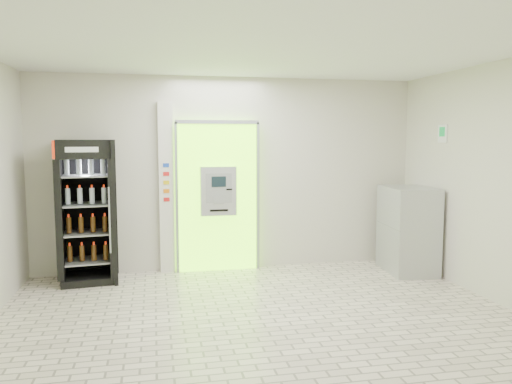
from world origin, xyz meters
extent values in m
plane|color=beige|center=(0.00, 0.00, 0.00)|extent=(6.00, 6.00, 0.00)
plane|color=beige|center=(0.00, 2.50, 1.50)|extent=(6.00, 0.00, 6.00)
plane|color=beige|center=(0.00, -2.50, 1.50)|extent=(6.00, 0.00, 6.00)
plane|color=beige|center=(3.00, 0.00, 1.50)|extent=(0.00, 5.00, 5.00)
plane|color=white|center=(0.00, 0.00, 3.00)|extent=(6.00, 6.00, 0.00)
cube|color=#7BF013|center=(-0.20, 2.43, 1.15)|extent=(1.20, 0.12, 2.30)
cube|color=gray|center=(-0.20, 2.36, 2.30)|extent=(1.28, 0.04, 0.06)
cube|color=gray|center=(-0.83, 2.36, 1.15)|extent=(0.04, 0.04, 2.30)
cube|color=gray|center=(0.43, 2.36, 1.15)|extent=(0.04, 0.04, 2.30)
cube|color=black|center=(-0.10, 2.38, 0.50)|extent=(0.62, 0.01, 0.67)
cube|color=black|center=(-0.54, 2.38, 1.98)|extent=(0.22, 0.01, 0.18)
cube|color=#ABADB2|center=(-0.20, 2.32, 1.25)|extent=(0.55, 0.12, 0.75)
cube|color=black|center=(-0.20, 2.25, 1.40)|extent=(0.22, 0.01, 0.16)
cube|color=gray|center=(-0.20, 2.25, 1.12)|extent=(0.16, 0.01, 0.12)
cube|color=black|center=(-0.04, 2.25, 1.28)|extent=(0.09, 0.01, 0.02)
cube|color=black|center=(-0.20, 2.25, 0.96)|extent=(0.28, 0.01, 0.03)
cube|color=silver|center=(-0.98, 2.45, 1.30)|extent=(0.22, 0.10, 2.60)
cube|color=#193FB2|center=(-0.98, 2.40, 1.65)|extent=(0.09, 0.01, 0.06)
cube|color=red|center=(-0.98, 2.40, 1.52)|extent=(0.09, 0.01, 0.06)
cube|color=yellow|center=(-0.98, 2.40, 1.39)|extent=(0.09, 0.01, 0.06)
cube|color=orange|center=(-0.98, 2.40, 1.26)|extent=(0.09, 0.01, 0.06)
cube|color=red|center=(-0.98, 2.40, 1.13)|extent=(0.09, 0.01, 0.06)
cube|color=black|center=(-2.10, 2.14, 1.02)|extent=(0.84, 0.78, 2.03)
cube|color=black|center=(-2.10, 2.46, 1.02)|extent=(0.76, 0.14, 2.03)
cube|color=red|center=(-2.10, 1.80, 1.90)|extent=(0.74, 0.10, 0.24)
cube|color=white|center=(-2.10, 1.80, 1.90)|extent=(0.42, 0.06, 0.07)
cube|color=black|center=(-2.10, 2.14, 0.05)|extent=(0.84, 0.78, 0.10)
cylinder|color=gray|center=(-1.77, 1.78, 0.94)|extent=(0.03, 0.03, 0.92)
cube|color=gray|center=(-2.10, 2.14, 0.31)|extent=(0.71, 0.66, 0.02)
cube|color=gray|center=(-2.10, 2.14, 0.71)|extent=(0.71, 0.66, 0.02)
cube|color=gray|center=(-2.10, 2.14, 1.12)|extent=(0.71, 0.66, 0.02)
cube|color=gray|center=(-2.10, 2.14, 1.53)|extent=(0.71, 0.66, 0.02)
cube|color=#ABADB2|center=(2.66, 1.73, 0.66)|extent=(0.75, 1.04, 1.31)
cube|color=gray|center=(2.33, 1.73, 0.72)|extent=(0.10, 0.96, 0.01)
cube|color=white|center=(2.99, 1.40, 2.12)|extent=(0.02, 0.22, 0.26)
cube|color=#0D9740|center=(2.98, 1.40, 2.15)|extent=(0.00, 0.14, 0.14)
camera|label=1|loc=(-1.16, -5.23, 2.03)|focal=35.00mm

